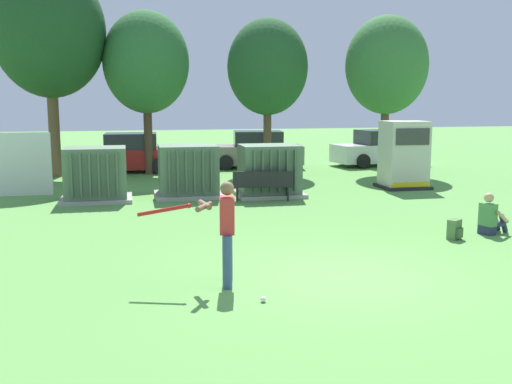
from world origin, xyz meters
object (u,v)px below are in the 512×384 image
at_px(parked_car_rightmost, 379,149).
at_px(backpack, 455,230).
at_px(seated_spectator, 490,218).
at_px(transformer_west, 96,175).
at_px(transformer_mid_east, 269,171).
at_px(batter, 224,227).
at_px(sports_ball, 263,299).
at_px(parked_car_left_of_center, 129,154).
at_px(generator_enclosure, 404,155).
at_px(park_bench, 263,183).
at_px(transformer_mid_west, 188,172).
at_px(parked_car_right_of_center, 255,151).

bearing_deg(parked_car_rightmost, backpack, -106.98).
distance_m(seated_spectator, parked_car_rightmost, 13.96).
relative_size(transformer_west, backpack, 4.77).
xyz_separation_m(transformer_mid_east, backpack, (2.66, -6.58, -0.57)).
bearing_deg(backpack, batter, -158.82).
xyz_separation_m(seated_spectator, parked_car_rightmost, (3.17, 13.59, 0.38)).
height_order(sports_ball, parked_car_left_of_center, parked_car_left_of_center).
distance_m(generator_enclosure, seated_spectator, 7.07).
xyz_separation_m(park_bench, batter, (-2.40, -7.80, 0.44)).
relative_size(transformer_mid_west, batter, 1.21).
relative_size(backpack, parked_car_rightmost, 0.10).
distance_m(generator_enclosure, batter, 12.14).
distance_m(transformer_west, parked_car_left_of_center, 7.08).
height_order(sports_ball, backpack, backpack).
bearing_deg(transformer_mid_east, seated_spectator, -59.16).
distance_m(park_bench, batter, 8.17).
distance_m(seated_spectator, backpack, 1.13).
height_order(batter, sports_ball, batter).
distance_m(transformer_mid_east, sports_ball, 10.03).
xyz_separation_m(park_bench, parked_car_left_of_center, (-3.93, 8.09, 0.22)).
distance_m(seated_spectator, parked_car_left_of_center, 15.70).
xyz_separation_m(transformer_mid_west, seated_spectator, (6.27, -6.65, -0.41)).
distance_m(transformer_mid_west, generator_enclosure, 7.44).
distance_m(sports_ball, parked_car_right_of_center, 17.73).
bearing_deg(sports_ball, transformer_mid_east, 76.26).
bearing_deg(parked_car_left_of_center, seated_spectator, -59.00).
height_order(transformer_west, transformer_mid_west, same).
xyz_separation_m(transformer_mid_east, generator_enclosure, (4.90, 0.67, 0.35)).
bearing_deg(parked_car_rightmost, park_bench, -131.68).
distance_m(transformer_mid_west, transformer_mid_east, 2.56).
xyz_separation_m(transformer_mid_west, batter, (-0.29, -9.09, 0.19)).
bearing_deg(backpack, transformer_mid_east, 112.05).
height_order(seated_spectator, parked_car_left_of_center, parked_car_left_of_center).
bearing_deg(transformer_mid_west, transformer_mid_east, -8.86).
bearing_deg(parked_car_left_of_center, backpack, -63.02).
bearing_deg(parked_car_rightmost, sports_ball, -118.58).
bearing_deg(transformer_mid_west, generator_enclosure, 2.13).
height_order(generator_enclosure, seated_spectator, generator_enclosure).
relative_size(seated_spectator, backpack, 2.19).
xyz_separation_m(transformer_mid_west, generator_enclosure, (7.42, 0.28, 0.35)).
bearing_deg(sports_ball, transformer_mid_west, 90.86).
xyz_separation_m(park_bench, parked_car_rightmost, (7.33, 8.23, 0.22)).
xyz_separation_m(transformer_mid_east, seated_spectator, (3.74, -6.26, -0.41)).
height_order(transformer_mid_east, parked_car_rightmost, same).
relative_size(park_bench, parked_car_rightmost, 0.42).
distance_m(transformer_mid_east, generator_enclosure, 4.95).
bearing_deg(sports_ball, parked_car_rightmost, 61.42).
bearing_deg(parked_car_right_of_center, transformer_mid_east, -98.67).
xyz_separation_m(transformer_mid_west, parked_car_right_of_center, (3.69, 7.25, -0.04)).
relative_size(transformer_mid_east, park_bench, 1.14).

